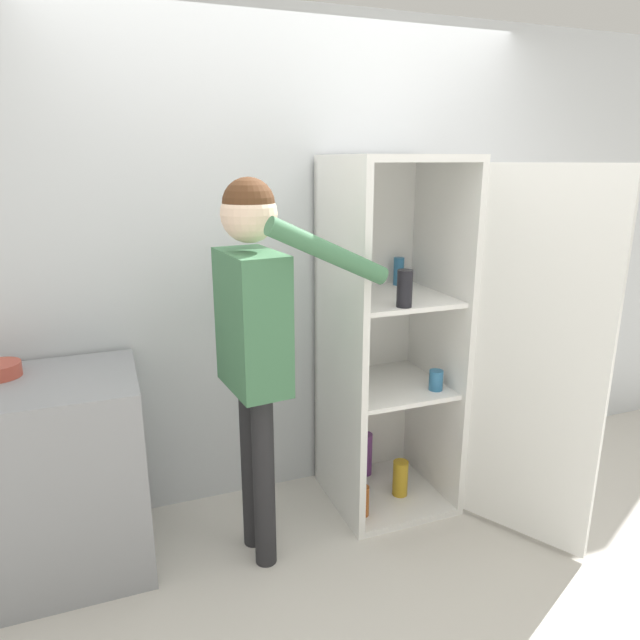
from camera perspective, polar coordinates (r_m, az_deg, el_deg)
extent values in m
plane|color=beige|center=(2.80, 4.93, -25.02)|extent=(12.00, 12.00, 0.00)
cube|color=silver|center=(3.08, -2.45, 5.48)|extent=(7.00, 0.06, 2.55)
cube|color=white|center=(3.37, 6.50, -16.73)|extent=(0.61, 0.63, 0.04)
cube|color=white|center=(2.85, 7.66, 15.73)|extent=(0.61, 0.63, 0.04)
cube|color=white|center=(3.24, 4.62, -0.43)|extent=(0.61, 0.03, 1.78)
cube|color=white|center=(2.87, 1.95, -2.54)|extent=(0.04, 0.63, 1.78)
cube|color=white|center=(3.13, 11.70, -1.31)|extent=(0.03, 0.63, 1.78)
cube|color=white|center=(3.07, 6.87, -6.50)|extent=(0.54, 0.56, 0.02)
cube|color=white|center=(2.93, 7.18, 2.23)|extent=(0.54, 0.56, 0.02)
cube|color=white|center=(2.81, 21.09, -4.05)|extent=(0.33, 0.56, 1.78)
cylinder|color=#723884|center=(3.44, 4.47, -13.20)|extent=(0.09, 0.09, 0.25)
cylinder|color=teal|center=(3.16, 7.87, 4.85)|extent=(0.06, 0.06, 0.15)
cylinder|color=black|center=(2.68, 8.46, 3.13)|extent=(0.07, 0.07, 0.18)
cylinder|color=#9E4C19|center=(3.11, 4.30, -17.59)|extent=(0.06, 0.06, 0.16)
cylinder|color=#B78C1E|center=(3.28, 8.03, -15.38)|extent=(0.08, 0.08, 0.20)
cylinder|color=teal|center=(3.01, 11.52, -5.91)|extent=(0.07, 0.07, 0.11)
cylinder|color=#262628|center=(2.81, -6.86, -14.17)|extent=(0.10, 0.10, 0.85)
cylinder|color=#262628|center=(2.68, -5.63, -15.70)|extent=(0.10, 0.10, 0.85)
cube|color=#3F724C|center=(2.46, -6.77, -0.15)|extent=(0.26, 0.41, 0.60)
sphere|color=beige|center=(2.37, -7.13, 10.46)|extent=(0.23, 0.23, 0.23)
sphere|color=#4C2D19|center=(2.37, -7.16, 11.44)|extent=(0.22, 0.22, 0.22)
cylinder|color=#3F724C|center=(2.66, -8.40, 0.35)|extent=(0.08, 0.08, 0.57)
cylinder|color=#3F724C|center=(2.30, 0.94, 6.78)|extent=(0.55, 0.14, 0.31)
cube|color=gray|center=(2.88, -25.19, -14.13)|extent=(0.79, 0.61, 0.92)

